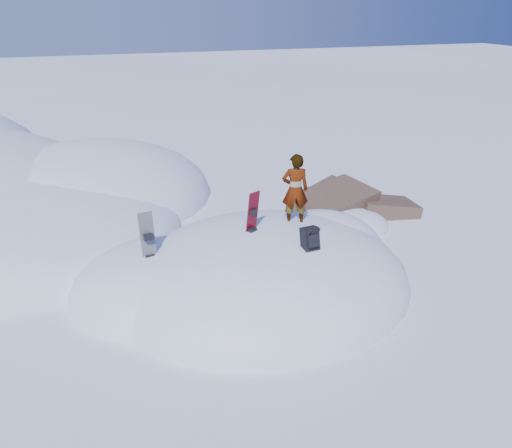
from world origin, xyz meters
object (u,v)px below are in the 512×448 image
object	(u,v)px
snowboard_red	(252,223)
backpack	(310,239)
snowboard_dark	(149,249)
person	(295,190)

from	to	relation	value
snowboard_red	backpack	size ratio (longest dim) A/B	2.67
snowboard_dark	backpack	xyz separation A→B (m)	(3.18, -1.39, 0.38)
snowboard_dark	backpack	size ratio (longest dim) A/B	2.92
backpack	person	xyz separation A→B (m)	(0.19, 1.29, 0.62)
snowboard_red	snowboard_dark	bearing A→B (deg)	145.47
person	snowboard_dark	bearing A→B (deg)	12.42
snowboard_red	person	world-z (taller)	person
snowboard_red	backpack	bearing A→B (deg)	-71.73
person	snowboard_red	bearing A→B (deg)	27.86
backpack	person	size ratio (longest dim) A/B	0.34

